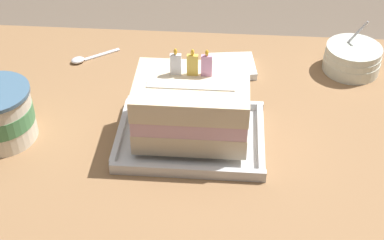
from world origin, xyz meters
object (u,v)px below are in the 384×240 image
Objects in this scene: bowl_stack at (352,58)px; foil_tray at (190,137)px; birthday_cake at (190,107)px; serving_spoon_near_tray at (83,59)px; napkin_pile at (231,66)px.

foil_tray is at bearing -141.55° from bowl_stack.
birthday_cake reaches higher than serving_spoon_near_tray.
foil_tray reaches higher than serving_spoon_near_tray.
serving_spoon_near_tray is (-0.29, 0.28, -0.08)m from birthday_cake.
bowl_stack reaches higher than napkin_pile.
napkin_pile is at bearing 73.74° from foil_tray.
serving_spoon_near_tray is at bearing 135.98° from birthday_cake.
birthday_cake is 1.64× the size of bowl_stack.
bowl_stack is (0.37, 0.30, 0.02)m from foil_tray.
bowl_stack is at bearing 4.15° from napkin_pile.
birthday_cake reaches higher than napkin_pile.
bowl_stack is at bearing 38.44° from birthday_cake.
birthday_cake reaches higher than bowl_stack.
birthday_cake reaches higher than foil_tray.
napkin_pile is (0.08, 0.27, 0.00)m from foil_tray.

